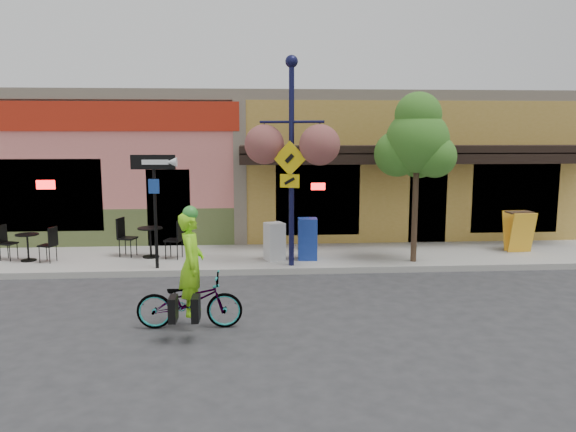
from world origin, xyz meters
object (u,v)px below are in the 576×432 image
object	(u,v)px
bicycle	(190,301)
newspaper_box_grey	(275,241)
cyclist_rider	(192,278)
building	(270,163)
one_way_sign	(155,212)
lamp_post	(291,163)
newspaper_box_blue	(307,239)
street_tree	(416,177)

from	to	relation	value
bicycle	newspaper_box_grey	world-z (taller)	newspaper_box_grey
cyclist_rider	newspaper_box_grey	distance (m)	4.68
building	one_way_sign	bearing A→B (deg)	-113.56
lamp_post	newspaper_box_grey	world-z (taller)	lamp_post
building	one_way_sign	distance (m)	7.39
cyclist_rider	newspaper_box_blue	world-z (taller)	cyclist_rider
cyclist_rider	one_way_sign	size ratio (longest dim) A/B	0.66
street_tree	building	bearing A→B (deg)	117.04
building	newspaper_box_blue	world-z (taller)	building
lamp_post	one_way_sign	distance (m)	3.38
newspaper_box_blue	newspaper_box_grey	bearing A→B (deg)	-176.37
one_way_sign	lamp_post	bearing A→B (deg)	3.19
newspaper_box_grey	street_tree	bearing A→B (deg)	-28.13
bicycle	newspaper_box_grey	size ratio (longest dim) A/B	1.91
newspaper_box_blue	street_tree	distance (m)	3.07
one_way_sign	cyclist_rider	bearing A→B (deg)	-70.20
bicycle	one_way_sign	world-z (taller)	one_way_sign
building	newspaper_box_grey	xyz separation A→B (m)	(-0.13, -6.09, -1.63)
building	newspaper_box_grey	bearing A→B (deg)	-91.24
lamp_post	newspaper_box_grey	bearing A→B (deg)	145.77
bicycle	cyclist_rider	distance (m)	0.41
one_way_sign	newspaper_box_grey	world-z (taller)	one_way_sign
cyclist_rider	street_tree	size ratio (longest dim) A/B	0.42
building	one_way_sign	world-z (taller)	building
lamp_post	cyclist_rider	bearing A→B (deg)	-94.77
building	bicycle	xyz separation A→B (m)	(-1.79, -10.47, -1.78)
one_way_sign	street_tree	xyz separation A→B (m)	(6.24, 0.27, 0.76)
bicycle	one_way_sign	size ratio (longest dim) A/B	0.68
newspaper_box_grey	building	bearing A→B (deg)	66.96
bicycle	one_way_sign	bearing A→B (deg)	18.07
bicycle	newspaper_box_blue	xyz separation A→B (m)	(2.49, 4.40, 0.20)
building	one_way_sign	xyz separation A→B (m)	(-2.94, -6.74, -0.77)
bicycle	street_tree	xyz separation A→B (m)	(5.10, 4.00, 1.77)
cyclist_rider	newspaper_box_grey	bearing A→B (deg)	-19.14
newspaper_box_grey	lamp_post	bearing A→B (deg)	-78.93
newspaper_box_grey	bicycle	bearing A→B (deg)	-132.57
bicycle	one_way_sign	xyz separation A→B (m)	(-1.14, 3.74, 1.01)
newspaper_box_grey	street_tree	world-z (taller)	street_tree
bicycle	newspaper_box_blue	size ratio (longest dim) A/B	1.73
lamp_post	newspaper_box_blue	bearing A→B (deg)	75.99
one_way_sign	newspaper_box_grey	bearing A→B (deg)	15.08
one_way_sign	street_tree	distance (m)	6.29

